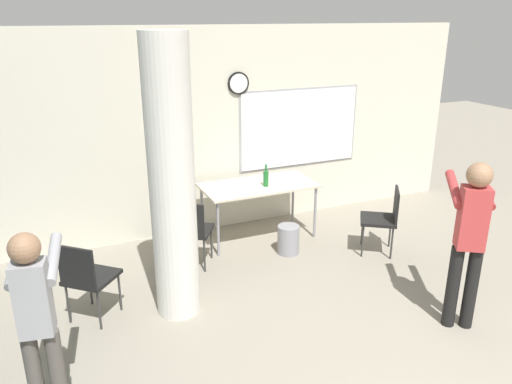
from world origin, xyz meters
name	(u,v)px	position (x,y,z in m)	size (l,w,h in m)	color
wall_back	(212,132)	(0.03, 5.06, 1.40)	(8.00, 0.15, 2.80)	beige
support_pillar	(172,183)	(-1.04, 3.13, 1.40)	(0.45, 0.45, 2.80)	silver
folding_table	(259,188)	(0.46, 4.45, 0.72)	(1.53, 0.77, 0.77)	beige
bottle_on_table	(266,178)	(0.52, 4.35, 0.88)	(0.07, 0.07, 0.30)	#1E6B2D
waste_bin	(288,240)	(0.61, 3.84, 0.19)	(0.28, 0.28, 0.38)	gray
chair_near_pillar	(87,275)	(-1.90, 3.29, 0.51)	(0.62, 0.62, 0.87)	black
chair_table_left	(191,228)	(-0.63, 3.98, 0.51)	(0.61, 0.61, 0.87)	black
chair_mid_room	(384,216)	(1.73, 3.37, 0.51)	(0.61, 0.61, 0.87)	black
person_watching_back	(37,315)	(-2.33, 2.06, 0.92)	(0.42, 0.60, 1.56)	#514C47
person_playing_side	(469,233)	(1.43, 1.76, 0.99)	(0.59, 0.69, 1.69)	black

